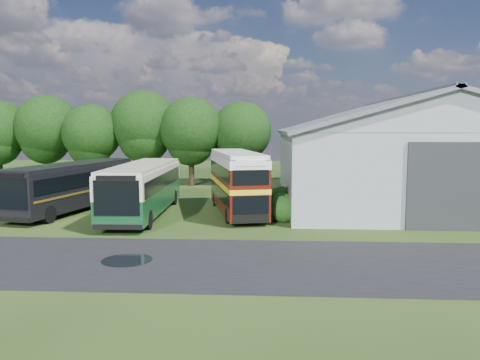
# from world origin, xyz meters

# --- Properties ---
(ground) EXTENTS (120.00, 120.00, 0.00)m
(ground) POSITION_xyz_m (0.00, 0.00, 0.00)
(ground) COLOR black
(ground) RESTS_ON ground
(asphalt_road) EXTENTS (60.00, 8.00, 0.02)m
(asphalt_road) POSITION_xyz_m (3.00, -3.00, 0.00)
(asphalt_road) COLOR black
(asphalt_road) RESTS_ON ground
(puddle) EXTENTS (2.20, 2.20, 0.01)m
(puddle) POSITION_xyz_m (-1.50, -3.00, 0.00)
(puddle) COLOR black
(puddle) RESTS_ON ground
(storage_shed) EXTENTS (18.80, 24.80, 8.15)m
(storage_shed) POSITION_xyz_m (15.00, 15.98, 4.17)
(storage_shed) COLOR gray
(storage_shed) RESTS_ON ground
(tree_left_a) EXTENTS (6.46, 6.46, 9.12)m
(tree_left_a) POSITION_xyz_m (-18.00, 24.50, 5.87)
(tree_left_a) COLOR black
(tree_left_a) RESTS_ON ground
(tree_left_b) EXTENTS (5.78, 5.78, 8.16)m
(tree_left_b) POSITION_xyz_m (-13.00, 23.50, 5.25)
(tree_left_b) COLOR black
(tree_left_b) RESTS_ON ground
(tree_mid) EXTENTS (6.80, 6.80, 9.60)m
(tree_mid) POSITION_xyz_m (-8.00, 24.80, 6.18)
(tree_mid) COLOR black
(tree_mid) RESTS_ON ground
(tree_right_a) EXTENTS (6.26, 6.26, 8.83)m
(tree_right_a) POSITION_xyz_m (-3.00, 23.80, 5.69)
(tree_right_a) COLOR black
(tree_right_a) RESTS_ON ground
(tree_right_b) EXTENTS (5.98, 5.98, 8.45)m
(tree_right_b) POSITION_xyz_m (2.00, 24.60, 5.44)
(tree_right_b) COLOR black
(tree_right_b) RESTS_ON ground
(shrub_front) EXTENTS (1.70, 1.70, 1.70)m
(shrub_front) POSITION_xyz_m (5.60, 6.00, 0.00)
(shrub_front) COLOR #194714
(shrub_front) RESTS_ON ground
(shrub_mid) EXTENTS (1.60, 1.60, 1.60)m
(shrub_mid) POSITION_xyz_m (5.60, 8.00, 0.00)
(shrub_mid) COLOR #194714
(shrub_mid) RESTS_ON ground
(shrub_back) EXTENTS (1.80, 1.80, 1.80)m
(shrub_back) POSITION_xyz_m (5.60, 10.00, 0.00)
(shrub_back) COLOR #194714
(shrub_back) RESTS_ON ground
(bus_green_single) EXTENTS (3.23, 12.44, 3.41)m
(bus_green_single) POSITION_xyz_m (-3.57, 7.67, 1.82)
(bus_green_single) COLOR black
(bus_green_single) RESTS_ON ground
(bus_maroon_double) EXTENTS (4.63, 10.03, 4.18)m
(bus_maroon_double) POSITION_xyz_m (2.55, 8.68, 2.09)
(bus_maroon_double) COLOR black
(bus_maroon_double) RESTS_ON ground
(bus_dark_single) EXTENTS (5.22, 12.38, 3.33)m
(bus_dark_single) POSITION_xyz_m (-8.95, 9.09, 1.77)
(bus_dark_single) COLOR black
(bus_dark_single) RESTS_ON ground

